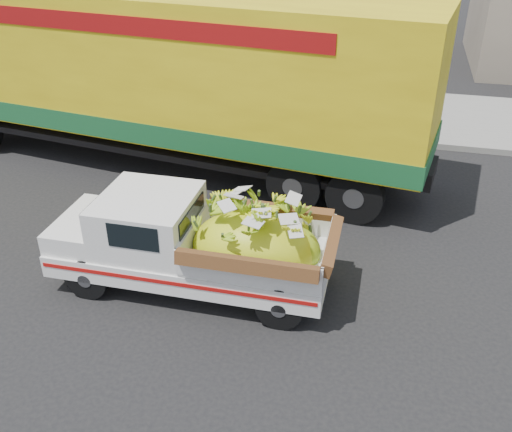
# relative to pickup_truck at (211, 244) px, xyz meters

# --- Properties ---
(ground) EXTENTS (100.00, 100.00, 0.00)m
(ground) POSITION_rel_pickup_truck_xyz_m (-1.98, -0.71, -0.81)
(ground) COLOR black
(ground) RESTS_ON ground
(curb) EXTENTS (60.00, 0.25, 0.15)m
(curb) POSITION_rel_pickup_truck_xyz_m (-1.98, 6.79, -0.74)
(curb) COLOR gray
(curb) RESTS_ON ground
(sidewalk) EXTENTS (60.00, 4.00, 0.14)m
(sidewalk) POSITION_rel_pickup_truck_xyz_m (-1.98, 8.89, -0.74)
(sidewalk) COLOR gray
(sidewalk) RESTS_ON ground
(pickup_truck) EXTENTS (4.33, 1.62, 1.51)m
(pickup_truck) POSITION_rel_pickup_truck_xyz_m (0.00, 0.00, 0.00)
(pickup_truck) COLOR black
(pickup_truck) RESTS_ON ground
(semi_trailer) EXTENTS (12.06, 4.18, 3.80)m
(semi_trailer) POSITION_rel_pickup_truck_xyz_m (-2.51, 4.33, 1.31)
(semi_trailer) COLOR black
(semi_trailer) RESTS_ON ground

